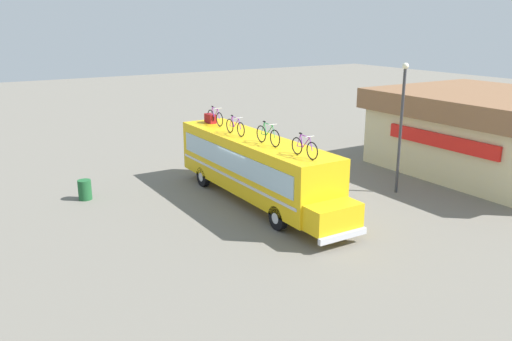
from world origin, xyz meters
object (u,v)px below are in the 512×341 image
object	(u,v)px
rooftop_bicycle_1	(215,117)
rooftop_bicycle_3	(268,135)
rooftop_bicycle_2	(235,127)
trash_bin	(85,190)
luggage_bag_1	(210,118)
street_lamp	(401,120)
bus	(256,166)
rooftop_bicycle_4	(304,147)

from	to	relation	value
rooftop_bicycle_1	rooftop_bicycle_3	distance (m)	5.13
rooftop_bicycle_1	rooftop_bicycle_2	xyz separation A→B (m)	(2.64, -0.32, -0.02)
trash_bin	luggage_bag_1	bearing A→B (deg)	89.66
rooftop_bicycle_1	street_lamp	world-z (taller)	street_lamp
trash_bin	street_lamp	bearing A→B (deg)	62.56
bus	rooftop_bicycle_2	distance (m)	2.07
rooftop_bicycle_2	rooftop_bicycle_4	size ratio (longest dim) A/B	1.02
rooftop_bicycle_4	trash_bin	world-z (taller)	rooftop_bicycle_4
luggage_bag_1	rooftop_bicycle_3	size ratio (longest dim) A/B	0.41
rooftop_bicycle_2	rooftop_bicycle_3	distance (m)	2.49
luggage_bag_1	rooftop_bicycle_3	distance (m)	5.70
rooftop_bicycle_3	rooftop_bicycle_4	size ratio (longest dim) A/B	1.08
rooftop_bicycle_2	rooftop_bicycle_1	bearing A→B (deg)	173.15
bus	luggage_bag_1	size ratio (longest dim) A/B	15.53
bus	luggage_bag_1	bearing A→B (deg)	-179.47
rooftop_bicycle_1	rooftop_bicycle_2	bearing A→B (deg)	-6.85
luggage_bag_1	rooftop_bicycle_4	world-z (taller)	rooftop_bicycle_4
rooftop_bicycle_2	street_lamp	bearing A→B (deg)	62.55
rooftop_bicycle_1	rooftop_bicycle_4	distance (m)	7.65
bus	trash_bin	distance (m)	8.10
rooftop_bicycle_2	rooftop_bicycle_4	distance (m)	5.02
luggage_bag_1	rooftop_bicycle_2	bearing A→B (deg)	-6.00
bus	rooftop_bicycle_4	size ratio (longest dim) A/B	6.94
bus	trash_bin	world-z (taller)	bus
luggage_bag_1	trash_bin	world-z (taller)	luggage_bag_1
bus	luggage_bag_1	xyz separation A→B (m)	(-4.43, -0.04, 1.50)
trash_bin	rooftop_bicycle_3	bearing A→B (deg)	48.36
rooftop_bicycle_3	rooftop_bicycle_2	bearing A→B (deg)	-175.58
bus	rooftop_bicycle_3	distance (m)	2.11
rooftop_bicycle_2	bus	bearing A→B (deg)	17.25
luggage_bag_1	street_lamp	world-z (taller)	street_lamp
trash_bin	street_lamp	size ratio (longest dim) A/B	0.15
bus	rooftop_bicycle_2	bearing A→B (deg)	-162.75
rooftop_bicycle_2	street_lamp	xyz separation A→B (m)	(3.61, 6.94, 0.19)
rooftop_bicycle_2	trash_bin	size ratio (longest dim) A/B	1.80
rooftop_bicycle_1	trash_bin	size ratio (longest dim) A/B	1.78
trash_bin	rooftop_bicycle_1	bearing A→B (deg)	84.68
luggage_bag_1	rooftop_bicycle_4	size ratio (longest dim) A/B	0.45
street_lamp	luggage_bag_1	bearing A→B (deg)	-135.91
trash_bin	rooftop_bicycle_4	bearing A→B (deg)	38.14
luggage_bag_1	rooftop_bicycle_3	bearing A→B (deg)	-1.46
rooftop_bicycle_1	rooftop_bicycle_4	bearing A→B (deg)	-0.65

